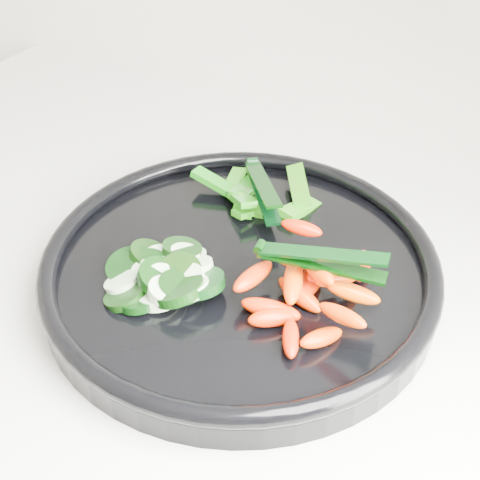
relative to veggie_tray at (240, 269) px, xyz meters
The scene contains 6 objects.
veggie_tray is the anchor object (origin of this frame).
cucumber_pile 0.07m from the veggie_tray, 131.39° to the right, with size 0.13×0.12×0.04m.
carrot_pile 0.08m from the veggie_tray, 10.88° to the right, with size 0.13×0.16×0.05m.
pepper_pile 0.10m from the veggie_tray, 108.77° to the left, with size 0.14×0.11×0.04m.
tong_carrot 0.10m from the veggie_tray, ahead, with size 0.11×0.03×0.02m.
tong_pepper 0.10m from the veggie_tray, 106.12° to the left, with size 0.08×0.10×0.02m.
Camera 1 is at (-0.19, 1.24, 1.37)m, focal length 50.00 mm.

